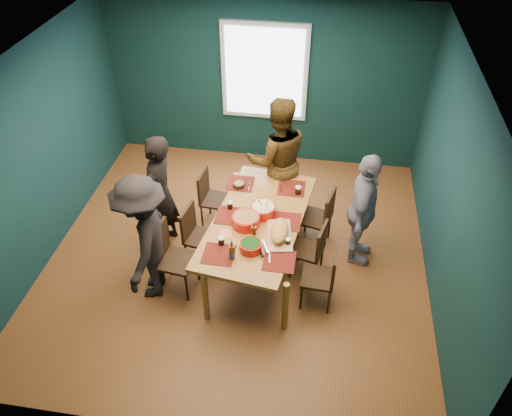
{
  "coord_description": "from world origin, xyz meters",
  "views": [
    {
      "loc": [
        0.99,
        -4.75,
        4.82
      ],
      "look_at": [
        0.28,
        -0.17,
        1.01
      ],
      "focal_mm": 35.0,
      "sensor_mm": 36.0,
      "label": 1
    }
  ],
  "objects_px": {
    "chair_left_near": "(169,254)",
    "bowl_herbs": "(251,246)",
    "person_far_left": "(159,195)",
    "chair_left_mid": "(196,232)",
    "cutting_board": "(279,232)",
    "chair_right_far": "(321,215)",
    "person_near_left": "(144,239)",
    "person_back": "(277,160)",
    "chair_right_near": "(325,274)",
    "chair_right_mid": "(314,247)",
    "bowl_dumpling": "(263,210)",
    "chair_left_far": "(210,194)",
    "person_right": "(363,211)",
    "dining_table": "(258,223)",
    "bowl_salad": "(246,220)"
  },
  "relations": [
    {
      "from": "person_back",
      "to": "cutting_board",
      "type": "height_order",
      "value": "person_back"
    },
    {
      "from": "chair_left_near",
      "to": "person_near_left",
      "type": "height_order",
      "value": "person_near_left"
    },
    {
      "from": "chair_left_far",
      "to": "cutting_board",
      "type": "height_order",
      "value": "cutting_board"
    },
    {
      "from": "chair_right_mid",
      "to": "chair_right_near",
      "type": "xyz_separation_m",
      "value": [
        0.16,
        -0.45,
        0.01
      ]
    },
    {
      "from": "chair_left_near",
      "to": "chair_left_far",
      "type": "bearing_deg",
      "value": 88.34
    },
    {
      "from": "chair_left_near",
      "to": "chair_right_mid",
      "type": "bearing_deg",
      "value": 22.55
    },
    {
      "from": "chair_left_near",
      "to": "bowl_herbs",
      "type": "bearing_deg",
      "value": 6.0
    },
    {
      "from": "chair_left_near",
      "to": "chair_right_far",
      "type": "distance_m",
      "value": 2.08
    },
    {
      "from": "dining_table",
      "to": "bowl_salad",
      "type": "height_order",
      "value": "bowl_salad"
    },
    {
      "from": "dining_table",
      "to": "chair_left_far",
      "type": "bearing_deg",
      "value": 144.01
    },
    {
      "from": "chair_left_near",
      "to": "chair_right_far",
      "type": "height_order",
      "value": "chair_left_near"
    },
    {
      "from": "chair_left_near",
      "to": "chair_right_near",
      "type": "distance_m",
      "value": 1.89
    },
    {
      "from": "chair_left_far",
      "to": "person_back",
      "type": "height_order",
      "value": "person_back"
    },
    {
      "from": "person_back",
      "to": "bowl_herbs",
      "type": "distance_m",
      "value": 1.7
    },
    {
      "from": "chair_right_far",
      "to": "person_right",
      "type": "height_order",
      "value": "person_right"
    },
    {
      "from": "chair_left_near",
      "to": "bowl_herbs",
      "type": "xyz_separation_m",
      "value": [
        1.01,
        -0.03,
        0.31
      ]
    },
    {
      "from": "chair_right_far",
      "to": "person_far_left",
      "type": "distance_m",
      "value": 2.15
    },
    {
      "from": "chair_right_far",
      "to": "chair_right_near",
      "type": "bearing_deg",
      "value": -70.51
    },
    {
      "from": "cutting_board",
      "to": "person_near_left",
      "type": "bearing_deg",
      "value": -176.96
    },
    {
      "from": "chair_left_far",
      "to": "chair_left_near",
      "type": "distance_m",
      "value": 1.31
    },
    {
      "from": "dining_table",
      "to": "chair_right_far",
      "type": "xyz_separation_m",
      "value": [
        0.78,
        0.53,
        -0.2
      ]
    },
    {
      "from": "chair_left_near",
      "to": "cutting_board",
      "type": "distance_m",
      "value": 1.37
    },
    {
      "from": "chair_left_far",
      "to": "chair_left_mid",
      "type": "distance_m",
      "value": 0.8
    },
    {
      "from": "person_far_left",
      "to": "bowl_herbs",
      "type": "bearing_deg",
      "value": 68.2
    },
    {
      "from": "chair_right_mid",
      "to": "chair_right_near",
      "type": "relative_size",
      "value": 0.98
    },
    {
      "from": "person_far_left",
      "to": "chair_right_mid",
      "type": "bearing_deg",
      "value": 90.55
    },
    {
      "from": "chair_left_mid",
      "to": "cutting_board",
      "type": "relative_size",
      "value": 1.21
    },
    {
      "from": "chair_left_mid",
      "to": "chair_left_near",
      "type": "distance_m",
      "value": 0.53
    },
    {
      "from": "bowl_salad",
      "to": "cutting_board",
      "type": "xyz_separation_m",
      "value": [
        0.43,
        -0.14,
        -0.0
      ]
    },
    {
      "from": "chair_left_near",
      "to": "person_far_left",
      "type": "distance_m",
      "value": 0.86
    },
    {
      "from": "chair_left_mid",
      "to": "cutting_board",
      "type": "height_order",
      "value": "cutting_board"
    },
    {
      "from": "person_near_left",
      "to": "bowl_herbs",
      "type": "xyz_separation_m",
      "value": [
        1.24,
        0.07,
        0.01
      ]
    },
    {
      "from": "chair_right_mid",
      "to": "dining_table",
      "type": "bearing_deg",
      "value": -171.75
    },
    {
      "from": "person_near_left",
      "to": "cutting_board",
      "type": "height_order",
      "value": "person_near_left"
    },
    {
      "from": "chair_left_near",
      "to": "person_near_left",
      "type": "relative_size",
      "value": 0.56
    },
    {
      "from": "person_back",
      "to": "person_far_left",
      "type": "bearing_deg",
      "value": 16.22
    },
    {
      "from": "chair_left_far",
      "to": "person_right",
      "type": "distance_m",
      "value": 2.14
    },
    {
      "from": "bowl_herbs",
      "to": "dining_table",
      "type": "bearing_deg",
      "value": 89.89
    },
    {
      "from": "chair_right_mid",
      "to": "person_far_left",
      "type": "relative_size",
      "value": 0.49
    },
    {
      "from": "bowl_dumpling",
      "to": "bowl_herbs",
      "type": "bearing_deg",
      "value": -94.53
    },
    {
      "from": "person_right",
      "to": "chair_right_near",
      "type": "bearing_deg",
      "value": 162.21
    },
    {
      "from": "chair_right_far",
      "to": "person_near_left",
      "type": "xyz_separation_m",
      "value": [
        -2.02,
        -1.16,
        0.33
      ]
    },
    {
      "from": "chair_left_near",
      "to": "bowl_salad",
      "type": "distance_m",
      "value": 1.02
    },
    {
      "from": "chair_left_mid",
      "to": "person_right",
      "type": "distance_m",
      "value": 2.14
    },
    {
      "from": "chair_left_far",
      "to": "chair_right_near",
      "type": "height_order",
      "value": "chair_left_far"
    },
    {
      "from": "chair_right_far",
      "to": "person_back",
      "type": "relative_size",
      "value": 0.48
    },
    {
      "from": "chair_left_far",
      "to": "chair_left_mid",
      "type": "bearing_deg",
      "value": -84.81
    },
    {
      "from": "person_far_left",
      "to": "chair_right_near",
      "type": "bearing_deg",
      "value": 80.19
    },
    {
      "from": "chair_right_near",
      "to": "chair_right_mid",
      "type": "bearing_deg",
      "value": 113.0
    },
    {
      "from": "bowl_dumpling",
      "to": "chair_left_mid",
      "type": "bearing_deg",
      "value": -171.07
    }
  ]
}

